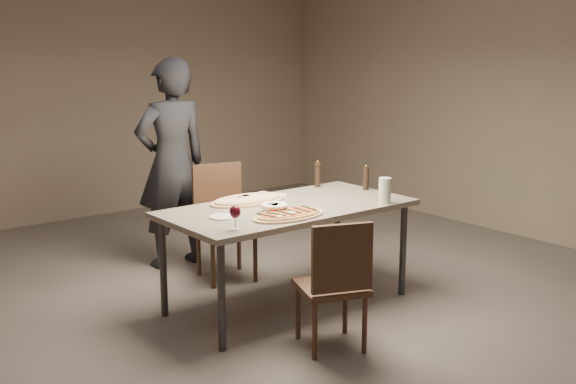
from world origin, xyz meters
TOP-DOWN VIEW (x-y plane):
  - room at (0.00, 0.00)m, footprint 7.00×7.00m
  - dining_table at (0.00, 0.00)m, footprint 1.80×0.90m
  - zucchini_pizza at (-0.20, -0.27)m, footprint 0.55×0.30m
  - ham_pizza at (-0.15, 0.28)m, footprint 0.62×0.34m
  - bread_basket at (-0.21, -0.11)m, footprint 0.19×0.19m
  - oil_dish at (0.13, 0.28)m, footprint 0.13×0.13m
  - pepper_mill_left at (0.83, 0.05)m, footprint 0.05×0.05m
  - pepper_mill_right at (0.61, 0.38)m, footprint 0.06×0.06m
  - carafe at (0.59, -0.38)m, footprint 0.09×0.09m
  - wine_glass at (-0.67, -0.32)m, footprint 0.07×0.07m
  - side_plate at (-0.56, -0.01)m, footprint 0.18×0.18m
  - chair_near at (-0.27, -0.81)m, footprint 0.52×0.52m
  - chair_far at (-0.00, 0.86)m, footprint 0.53×0.53m
  - diner at (-0.16, 1.38)m, footprint 0.67×0.46m

SIDE VIEW (x-z plane):
  - chair_near at x=-0.27m, z-range 0.05..0.90m
  - chair_far at x=0.00m, z-range 0.06..0.98m
  - dining_table at x=0.00m, z-range 0.32..1.07m
  - side_plate at x=-0.56m, z-range 0.75..0.76m
  - oil_dish at x=0.13m, z-range 0.75..0.77m
  - ham_pizza at x=-0.15m, z-range 0.75..0.78m
  - zucchini_pizza at x=-0.20m, z-range 0.74..0.79m
  - bread_basket at x=-0.21m, z-range 0.76..0.82m
  - pepper_mill_left at x=0.83m, z-range 0.74..0.94m
  - carafe at x=0.59m, z-range 0.75..0.94m
  - pepper_mill_right at x=0.61m, z-range 0.74..0.96m
  - wine_glass at x=-0.67m, z-range 0.78..0.94m
  - diner at x=-0.16m, z-range 0.00..1.78m
  - room at x=0.00m, z-range -2.10..4.90m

